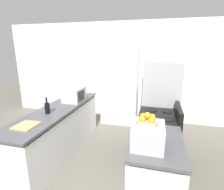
{
  "coord_description": "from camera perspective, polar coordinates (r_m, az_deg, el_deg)",
  "views": [
    {
      "loc": [
        0.83,
        -1.32,
        1.91
      ],
      "look_at": [
        0.0,
        1.82,
        1.05
      ],
      "focal_mm": 28.0,
      "sensor_mm": 36.0,
      "label": 1
    }
  ],
  "objects": [
    {
      "name": "wall_back",
      "position": [
        4.77,
        4.69,
        7.46
      ],
      "size": [
        7.0,
        0.06,
        2.6
      ],
      "color": "white",
      "rests_on": "ground_plane"
    },
    {
      "name": "counter_left",
      "position": [
        3.45,
        -16.76,
        -11.27
      ],
      "size": [
        0.6,
        2.39,
        0.88
      ],
      "color": "silver",
      "rests_on": "ground_plane"
    },
    {
      "name": "counter_right",
      "position": [
        2.4,
        13.81,
        -23.78
      ],
      "size": [
        0.6,
        0.94,
        0.88
      ],
      "color": "silver",
      "rests_on": "ground_plane"
    },
    {
      "name": "pantry_cabinet",
      "position": [
        4.53,
        2.66,
        2.78
      ],
      "size": [
        0.91,
        0.57,
        1.93
      ],
      "color": "white",
      "rests_on": "ground_plane"
    },
    {
      "name": "stove",
      "position": [
        3.11,
        14.62,
        -13.71
      ],
      "size": [
        0.66,
        0.72,
        1.04
      ],
      "color": "black",
      "rests_on": "ground_plane"
    },
    {
      "name": "refrigerator",
      "position": [
        3.67,
        15.49,
        -2.7
      ],
      "size": [
        0.71,
        0.73,
        1.68
      ],
      "color": "#A3A3A8",
      "rests_on": "ground_plane"
    },
    {
      "name": "microwave",
      "position": [
        3.58,
        -12.3,
        0.1
      ],
      "size": [
        0.36,
        0.44,
        0.27
      ],
      "color": "#B2B2B7",
      "rests_on": "counter_left"
    },
    {
      "name": "wine_bottle",
      "position": [
        3.04,
        -20.41,
        -3.89
      ],
      "size": [
        0.08,
        0.08,
        0.27
      ],
      "color": "black",
      "rests_on": "counter_left"
    },
    {
      "name": "toaster_oven",
      "position": [
        1.98,
        11.68,
        -12.72
      ],
      "size": [
        0.34,
        0.41,
        0.25
      ],
      "color": "#B2B2B7",
      "rests_on": "counter_right"
    },
    {
      "name": "fruit_bowl",
      "position": [
        1.91,
        11.42,
        -8.09
      ],
      "size": [
        0.23,
        0.23,
        0.14
      ],
      "color": "#B2A893",
      "rests_on": "toaster_oven"
    },
    {
      "name": "cutting_board",
      "position": [
        2.7,
        -26.2,
        -8.93
      ],
      "size": [
        0.27,
        0.3,
        0.02
      ],
      "color": "tan",
      "rests_on": "counter_left"
    }
  ]
}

